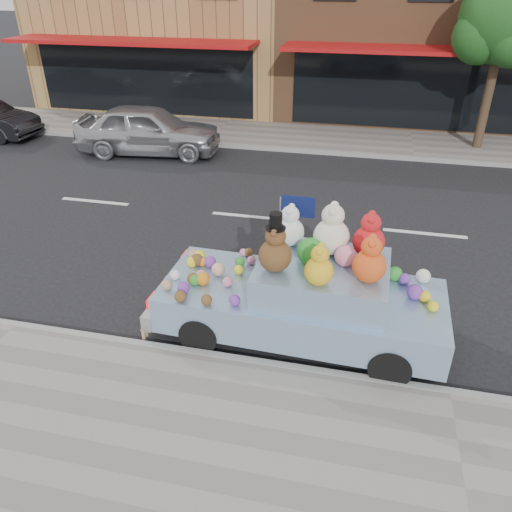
# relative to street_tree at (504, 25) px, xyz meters

# --- Properties ---
(ground) EXTENTS (120.00, 120.00, 0.00)m
(ground) POSITION_rel_street_tree_xyz_m (-2.03, -6.55, -3.69)
(ground) COLOR black
(ground) RESTS_ON ground
(near_sidewalk) EXTENTS (60.00, 3.00, 0.12)m
(near_sidewalk) POSITION_rel_street_tree_xyz_m (-2.03, -13.05, -3.63)
(near_sidewalk) COLOR gray
(near_sidewalk) RESTS_ON ground
(far_sidewalk) EXTENTS (60.00, 3.00, 0.12)m
(far_sidewalk) POSITION_rel_street_tree_xyz_m (-2.03, -0.05, -3.63)
(far_sidewalk) COLOR gray
(far_sidewalk) RESTS_ON ground
(near_kerb) EXTENTS (60.00, 0.12, 0.13)m
(near_kerb) POSITION_rel_street_tree_xyz_m (-2.03, -11.55, -3.63)
(near_kerb) COLOR gray
(near_kerb) RESTS_ON ground
(far_kerb) EXTENTS (60.00, 0.12, 0.13)m
(far_kerb) POSITION_rel_street_tree_xyz_m (-2.03, -1.55, -3.63)
(far_kerb) COLOR gray
(far_kerb) RESTS_ON ground
(storefront_left) EXTENTS (10.00, 9.80, 7.30)m
(storefront_left) POSITION_rel_street_tree_xyz_m (-12.03, 5.42, -0.05)
(storefront_left) COLOR #A17A43
(storefront_left) RESTS_ON ground
(storefront_mid) EXTENTS (10.00, 9.80, 7.30)m
(storefront_mid) POSITION_rel_street_tree_xyz_m (-2.03, 5.42, -0.05)
(storefront_mid) COLOR #8D5E3B
(storefront_mid) RESTS_ON ground
(street_tree) EXTENTS (3.00, 2.70, 5.22)m
(street_tree) POSITION_rel_street_tree_xyz_m (0.00, 0.00, 0.00)
(street_tree) COLOR #38281C
(street_tree) RESTS_ON ground
(car_silver) EXTENTS (4.64, 2.29, 1.52)m
(car_silver) POSITION_rel_street_tree_xyz_m (-10.18, -2.66, -2.93)
(car_silver) COLOR #ABABAF
(car_silver) RESTS_ON ground
(art_car) EXTENTS (4.54, 1.90, 2.24)m
(art_car) POSITION_rel_street_tree_xyz_m (-4.19, -10.63, -2.90)
(art_car) COLOR black
(art_car) RESTS_ON ground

